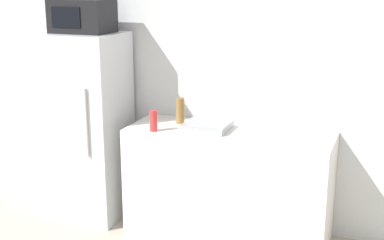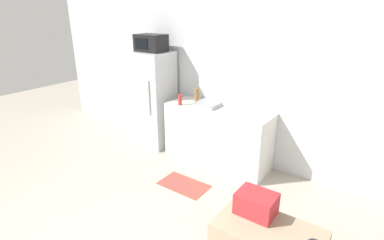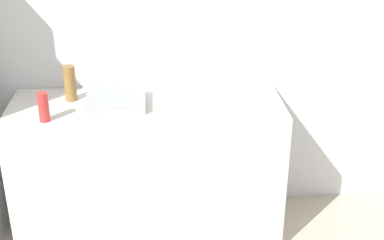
{
  "view_description": "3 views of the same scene",
  "coord_description": "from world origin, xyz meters",
  "px_view_note": "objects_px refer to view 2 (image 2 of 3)",
  "views": [
    {
      "loc": [
        1.35,
        -1.14,
        2.17
      ],
      "look_at": [
        -0.0,
        2.34,
        1.17
      ],
      "focal_mm": 50.0,
      "sensor_mm": 36.0,
      "label": 1
    },
    {
      "loc": [
        2.34,
        -0.91,
        2.41
      ],
      "look_at": [
        0.18,
        2.1,
        1.01
      ],
      "focal_mm": 28.0,
      "sensor_mm": 36.0,
      "label": 2
    },
    {
      "loc": [
        0.16,
        -0.16,
        2.25
      ],
      "look_at": [
        0.34,
        2.26,
        1.12
      ],
      "focal_mm": 50.0,
      "sensor_mm": 36.0,
      "label": 3
    }
  ],
  "objects_px": {
    "refrigerator": "(154,99)",
    "microwave": "(151,43)",
    "bottle_tall": "(197,95)",
    "bottle_short": "(180,100)",
    "basket": "(256,203)"
  },
  "relations": [
    {
      "from": "refrigerator",
      "to": "bottle_tall",
      "type": "bearing_deg",
      "value": 7.7
    },
    {
      "from": "microwave",
      "to": "basket",
      "type": "xyz_separation_m",
      "value": [
        2.88,
        -2.0,
        -0.81
      ]
    },
    {
      "from": "microwave",
      "to": "bottle_tall",
      "type": "relative_size",
      "value": 2.25
    },
    {
      "from": "microwave",
      "to": "bottle_short",
      "type": "distance_m",
      "value": 1.13
    },
    {
      "from": "bottle_tall",
      "to": "bottle_short",
      "type": "relative_size",
      "value": 1.29
    },
    {
      "from": "bottle_tall",
      "to": "microwave",
      "type": "bearing_deg",
      "value": -172.22
    },
    {
      "from": "refrigerator",
      "to": "microwave",
      "type": "xyz_separation_m",
      "value": [
        -0.0,
        -0.0,
        0.99
      ]
    },
    {
      "from": "refrigerator",
      "to": "bottle_tall",
      "type": "height_order",
      "value": "refrigerator"
    },
    {
      "from": "basket",
      "to": "bottle_short",
      "type": "bearing_deg",
      "value": 139.55
    },
    {
      "from": "microwave",
      "to": "bottle_short",
      "type": "relative_size",
      "value": 2.91
    },
    {
      "from": "microwave",
      "to": "bottle_tall",
      "type": "distance_m",
      "value": 1.18
    },
    {
      "from": "refrigerator",
      "to": "microwave",
      "type": "height_order",
      "value": "microwave"
    },
    {
      "from": "refrigerator",
      "to": "microwave",
      "type": "distance_m",
      "value": 0.99
    },
    {
      "from": "microwave",
      "to": "basket",
      "type": "height_order",
      "value": "microwave"
    },
    {
      "from": "microwave",
      "to": "basket",
      "type": "distance_m",
      "value": 3.59
    }
  ]
}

